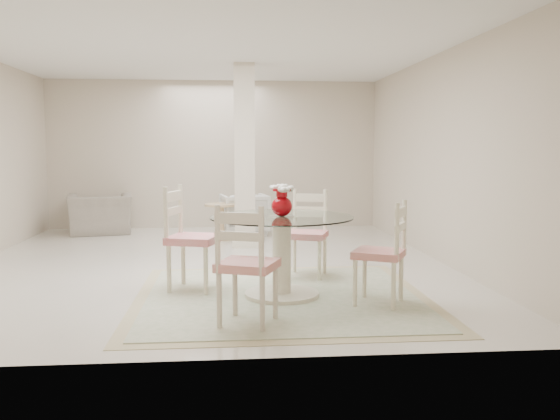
{
  "coord_description": "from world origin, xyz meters",
  "views": [
    {
      "loc": [
        0.25,
        -7.52,
        1.47
      ],
      "look_at": [
        0.77,
        -1.61,
        0.85
      ],
      "focal_mm": 38.0,
      "sensor_mm": 36.0,
      "label": 1
    }
  ],
  "objects": [
    {
      "name": "red_vase",
      "position": [
        0.78,
        -1.81,
        0.96
      ],
      "size": [
        0.24,
        0.23,
        0.31
      ],
      "color": "#A0040C",
      "rests_on": "dining_table"
    },
    {
      "name": "dining_chair_north",
      "position": [
        1.16,
        -0.86,
        0.58
      ],
      "size": [
        0.56,
        0.56,
        1.1
      ],
      "rotation": [
        0.0,
        0.0,
        -0.33
      ],
      "color": "#F4ECC8",
      "rests_on": "ground"
    },
    {
      "name": "recliner_taupe",
      "position": [
        -1.95,
        2.85,
        0.34
      ],
      "size": [
        1.21,
        1.1,
        0.68
      ],
      "primitive_type": "imported",
      "rotation": [
        0.0,
        0.0,
        3.34
      ],
      "color": "gray",
      "rests_on": "ground"
    },
    {
      "name": "dining_table",
      "position": [
        0.77,
        -1.81,
        0.41
      ],
      "size": [
        1.4,
        1.4,
        0.81
      ],
      "rotation": [
        0.0,
        0.0,
        -0.39
      ],
      "color": "beige",
      "rests_on": "ground"
    },
    {
      "name": "column",
      "position": [
        0.5,
        1.3,
        1.35
      ],
      "size": [
        0.3,
        0.3,
        2.7
      ],
      "primitive_type": "cube",
      "color": "beige",
      "rests_on": "ground"
    },
    {
      "name": "ground",
      "position": [
        0.0,
        0.0,
        0.0
      ],
      "size": [
        7.0,
        7.0,
        0.0
      ],
      "primitive_type": "plane",
      "color": "silver",
      "rests_on": "ground"
    },
    {
      "name": "armchair_white",
      "position": [
        0.52,
        2.54,
        0.35
      ],
      "size": [
        0.86,
        0.88,
        0.7
      ],
      "primitive_type": "imported",
      "rotation": [
        0.0,
        0.0,
        3.3
      ],
      "color": "white",
      "rests_on": "ground"
    },
    {
      "name": "dining_chair_east",
      "position": [
        1.72,
        -2.2,
        0.57
      ],
      "size": [
        0.59,
        0.59,
        1.09
      ],
      "rotation": [
        0.0,
        0.0,
        -2.05
      ],
      "color": "#F5EDC9",
      "rests_on": "ground"
    },
    {
      "name": "side_table",
      "position": [
        0.15,
        2.07,
        0.26
      ],
      "size": [
        0.55,
        0.55,
        0.57
      ],
      "color": "tan",
      "rests_on": "ground"
    },
    {
      "name": "area_rug",
      "position": [
        0.77,
        -1.81,
        0.01
      ],
      "size": [
        2.88,
        2.88,
        0.02
      ],
      "color": "tan",
      "rests_on": "ground"
    },
    {
      "name": "dining_chair_south",
      "position": [
        0.39,
        -2.75,
        0.59
      ],
      "size": [
        0.58,
        0.58,
        1.12
      ],
      "rotation": [
        0.0,
        0.0,
        2.77
      ],
      "color": "beige",
      "rests_on": "ground"
    },
    {
      "name": "room_shell",
      "position": [
        0.0,
        0.0,
        1.86
      ],
      "size": [
        6.02,
        7.02,
        2.71
      ],
      "color": "beige",
      "rests_on": "ground"
    },
    {
      "name": "dining_chair_west",
      "position": [
        -0.18,
        -1.42,
        0.63
      ],
      "size": [
        0.6,
        0.6,
        1.2
      ],
      "rotation": [
        0.0,
        0.0,
        1.27
      ],
      "color": "#F1E8C6",
      "rests_on": "ground"
    }
  ]
}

